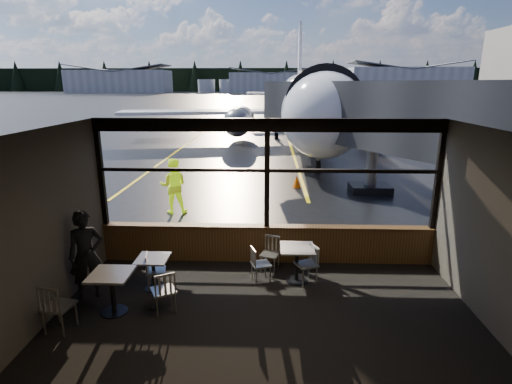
# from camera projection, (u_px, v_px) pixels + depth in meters

# --- Properties ---
(ground_plane) EXTENTS (520.00, 520.00, 0.00)m
(ground_plane) POSITION_uv_depth(u_px,v_px,m) (271.00, 97.00, 125.59)
(ground_plane) COLOR black
(ground_plane) RESTS_ON ground
(carpet_floor) EXTENTS (8.00, 6.00, 0.01)m
(carpet_floor) POSITION_uv_depth(u_px,v_px,m) (264.00, 334.00, 7.01)
(carpet_floor) COLOR black
(carpet_floor) RESTS_ON ground
(ceiling) EXTENTS (8.00, 6.00, 0.04)m
(ceiling) POSITION_uv_depth(u_px,v_px,m) (266.00, 135.00, 6.09)
(ceiling) COLOR #38332D
(ceiling) RESTS_ON ground
(wall_left) EXTENTS (0.04, 6.00, 3.50)m
(wall_left) POSITION_uv_depth(u_px,v_px,m) (27.00, 238.00, 6.70)
(wall_left) COLOR #49443B
(wall_left) RESTS_ON ground
(wall_back) EXTENTS (8.00, 0.04, 3.50)m
(wall_back) POSITION_uv_depth(u_px,v_px,m) (260.00, 366.00, 3.66)
(wall_back) COLOR #49443B
(wall_back) RESTS_ON ground
(window_sill) EXTENTS (8.00, 0.28, 0.90)m
(window_sill) POSITION_uv_depth(u_px,v_px,m) (267.00, 244.00, 9.79)
(window_sill) COLOR #4D3017
(window_sill) RESTS_ON ground
(window_header) EXTENTS (8.00, 0.18, 0.30)m
(window_header) POSITION_uv_depth(u_px,v_px,m) (267.00, 125.00, 9.03)
(window_header) COLOR black
(window_header) RESTS_ON ground
(mullion_left) EXTENTS (0.12, 0.12, 2.60)m
(mullion_left) POSITION_uv_depth(u_px,v_px,m) (101.00, 173.00, 9.47)
(mullion_left) COLOR black
(mullion_left) RESTS_ON ground
(mullion_centre) EXTENTS (0.12, 0.12, 2.60)m
(mullion_centre) POSITION_uv_depth(u_px,v_px,m) (267.00, 175.00, 9.33)
(mullion_centre) COLOR black
(mullion_centre) RESTS_ON ground
(mullion_right) EXTENTS (0.12, 0.12, 2.60)m
(mullion_right) POSITION_uv_depth(u_px,v_px,m) (438.00, 176.00, 9.19)
(mullion_right) COLOR black
(mullion_right) RESTS_ON ground
(window_transom) EXTENTS (8.00, 0.10, 0.08)m
(window_transom) POSITION_uv_depth(u_px,v_px,m) (267.00, 170.00, 9.30)
(window_transom) COLOR black
(window_transom) RESTS_ON ground
(airliner) EXTENTS (30.25, 35.94, 10.73)m
(airliner) POSITION_uv_depth(u_px,v_px,m) (307.00, 68.00, 29.61)
(airliner) COLOR white
(airliner) RESTS_ON ground_plane
(jet_bridge) EXTENTS (9.56, 11.68, 5.10)m
(jet_bridge) POSITION_uv_depth(u_px,v_px,m) (368.00, 132.00, 14.41)
(jet_bridge) COLOR #2D2D30
(jet_bridge) RESTS_ON ground_plane
(cafe_table_near) EXTENTS (0.73, 0.73, 0.81)m
(cafe_table_near) POSITION_uv_depth(u_px,v_px,m) (297.00, 264.00, 8.80)
(cafe_table_near) COLOR gray
(cafe_table_near) RESTS_ON carpet_floor
(cafe_table_mid) EXTENTS (0.66, 0.66, 0.72)m
(cafe_table_mid) POSITION_uv_depth(u_px,v_px,m) (154.00, 273.00, 8.47)
(cafe_table_mid) COLOR gray
(cafe_table_mid) RESTS_ON carpet_floor
(cafe_table_left) EXTENTS (0.75, 0.75, 0.83)m
(cafe_table_left) POSITION_uv_depth(u_px,v_px,m) (113.00, 293.00, 7.57)
(cafe_table_left) COLOR #9D9791
(cafe_table_left) RESTS_ON carpet_floor
(chair_near_e) EXTENTS (0.63, 0.63, 0.87)m
(chair_near_e) POSITION_uv_depth(u_px,v_px,m) (306.00, 265.00, 8.70)
(chair_near_e) COLOR beige
(chair_near_e) RESTS_ON carpet_floor
(chair_near_w) EXTENTS (0.58, 0.58, 0.83)m
(chair_near_w) POSITION_uv_depth(u_px,v_px,m) (261.00, 265.00, 8.77)
(chair_near_w) COLOR #B3AEA1
(chair_near_w) RESTS_ON carpet_floor
(chair_near_n) EXTENTS (0.58, 0.58, 0.84)m
(chair_near_n) POSITION_uv_depth(u_px,v_px,m) (270.00, 255.00, 9.26)
(chair_near_n) COLOR #B5B0A4
(chair_near_n) RESTS_ON carpet_floor
(chair_mid_s) EXTENTS (0.66, 0.66, 0.89)m
(chair_mid_s) POSITION_uv_depth(u_px,v_px,m) (163.00, 291.00, 7.59)
(chair_mid_s) COLOR #B4AEA2
(chair_mid_s) RESTS_ON carpet_floor
(chair_mid_w) EXTENTS (0.53, 0.53, 0.82)m
(chair_mid_w) POSITION_uv_depth(u_px,v_px,m) (156.00, 271.00, 8.48)
(chair_mid_w) COLOR #BBB6A9
(chair_mid_w) RESTS_ON carpet_floor
(chair_left_s) EXTENTS (0.61, 0.61, 0.96)m
(chair_left_s) POSITION_uv_depth(u_px,v_px,m) (59.00, 307.00, 6.99)
(chair_left_s) COLOR #B2AEA0
(chair_left_s) RESTS_ON carpet_floor
(passenger) EXTENTS (0.81, 0.73, 1.85)m
(passenger) POSITION_uv_depth(u_px,v_px,m) (86.00, 255.00, 8.02)
(passenger) COLOR black
(passenger) RESTS_ON carpet_floor
(ground_crew) EXTENTS (0.98, 0.81, 1.86)m
(ground_crew) POSITION_uv_depth(u_px,v_px,m) (173.00, 186.00, 13.43)
(ground_crew) COLOR #BFF219
(ground_crew) RESTS_ON ground_plane
(cone_nose) EXTENTS (0.37, 0.37, 0.51)m
(cone_nose) POSITION_uv_depth(u_px,v_px,m) (297.00, 181.00, 16.84)
(cone_nose) COLOR #F15E07
(cone_nose) RESTS_ON ground_plane
(hangar_left) EXTENTS (45.00, 18.00, 11.00)m
(hangar_left) POSITION_uv_depth(u_px,v_px,m) (120.00, 80.00, 184.45)
(hangar_left) COLOR silver
(hangar_left) RESTS_ON ground_plane
(hangar_mid) EXTENTS (38.00, 15.00, 10.00)m
(hangar_mid) POSITION_uv_depth(u_px,v_px,m) (271.00, 82.00, 186.94)
(hangar_mid) COLOR silver
(hangar_mid) RESTS_ON ground_plane
(hangar_right) EXTENTS (50.00, 20.00, 12.00)m
(hangar_right) POSITION_uv_depth(u_px,v_px,m) (405.00, 79.00, 177.81)
(hangar_right) COLOR silver
(hangar_right) RESTS_ON ground_plane
(fuel_tank_a) EXTENTS (8.00, 8.00, 6.00)m
(fuel_tank_a) POSITION_uv_depth(u_px,v_px,m) (206.00, 86.00, 185.63)
(fuel_tank_a) COLOR silver
(fuel_tank_a) RESTS_ON ground_plane
(fuel_tank_b) EXTENTS (8.00, 8.00, 6.00)m
(fuel_tank_b) POSITION_uv_depth(u_px,v_px,m) (228.00, 86.00, 185.28)
(fuel_tank_b) COLOR silver
(fuel_tank_b) RESTS_ON ground_plane
(fuel_tank_c) EXTENTS (8.00, 8.00, 6.00)m
(fuel_tank_c) POSITION_uv_depth(u_px,v_px,m) (249.00, 86.00, 184.92)
(fuel_tank_c) COLOR silver
(fuel_tank_c) RESTS_ON ground_plane
(treeline) EXTENTS (360.00, 3.00, 12.00)m
(treeline) POSITION_uv_depth(u_px,v_px,m) (271.00, 80.00, 210.78)
(treeline) COLOR black
(treeline) RESTS_ON ground_plane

